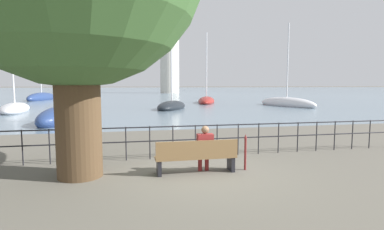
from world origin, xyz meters
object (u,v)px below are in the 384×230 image
object	(u,v)px
sailboat_2	(63,117)
closed_umbrella	(245,150)
seated_person_left	(205,147)
sailboat_4	(206,101)
sailboat_3	(42,98)
sailboat_0	(15,108)
sailboat_5	(172,106)
park_bench	(196,157)
harbor_lighthouse	(170,55)
sailboat_1	(286,103)

from	to	relation	value
sailboat_2	closed_umbrella	bearing A→B (deg)	-47.04
seated_person_left	sailboat_4	size ratio (longest dim) A/B	0.13
seated_person_left	sailboat_3	xyz separation A→B (m)	(-15.29, 42.68, -0.32)
closed_umbrella	sailboat_0	distance (m)	25.35
closed_umbrella	sailboat_5	size ratio (longest dim) A/B	0.08
park_bench	sailboat_4	size ratio (longest dim) A/B	0.23
sailboat_0	sailboat_5	world-z (taller)	sailboat_5
park_bench	sailboat_4	bearing A→B (deg)	74.96
sailboat_0	sailboat_4	world-z (taller)	sailboat_0
closed_umbrella	harbor_lighthouse	bearing A→B (deg)	83.86
sailboat_1	closed_umbrella	bearing A→B (deg)	-136.54
sailboat_4	harbor_lighthouse	world-z (taller)	harbor_lighthouse
sailboat_1	sailboat_4	xyz separation A→B (m)	(-7.11, 8.06, -0.05)
sailboat_0	sailboat_2	size ratio (longest dim) A/B	1.03
harbor_lighthouse	park_bench	bearing A→B (deg)	-97.11
closed_umbrella	sailboat_4	distance (m)	31.61
closed_umbrella	sailboat_0	size ratio (longest dim) A/B	0.08
park_bench	closed_umbrella	world-z (taller)	closed_umbrella
park_bench	sailboat_5	distance (m)	21.77
sailboat_0	sailboat_5	size ratio (longest dim) A/B	1.00
seated_person_left	sailboat_5	world-z (taller)	sailboat_5
sailboat_4	closed_umbrella	bearing A→B (deg)	-86.46
park_bench	sailboat_3	size ratio (longest dim) A/B	0.23
sailboat_5	closed_umbrella	bearing A→B (deg)	-68.81
sailboat_1	sailboat_4	distance (m)	10.75
sailboat_1	sailboat_5	world-z (taller)	sailboat_5
seated_person_left	harbor_lighthouse	distance (m)	81.14
harbor_lighthouse	sailboat_2	bearing A→B (deg)	-103.08
park_bench	sailboat_5	bearing A→B (deg)	83.75
sailboat_1	sailboat_4	size ratio (longest dim) A/B	1.00
closed_umbrella	sailboat_0	world-z (taller)	sailboat_0
sailboat_0	harbor_lighthouse	distance (m)	63.07
sailboat_4	sailboat_2	bearing A→B (deg)	-110.85
seated_person_left	sailboat_4	world-z (taller)	sailboat_4
seated_person_left	sailboat_3	distance (m)	45.33
sailboat_1	sailboat_3	xyz separation A→B (m)	(-30.46, 19.94, 0.05)
sailboat_0	sailboat_1	distance (m)	27.16
park_bench	sailboat_1	bearing A→B (deg)	55.96
sailboat_5	harbor_lighthouse	xyz separation A→B (m)	(7.61, 58.32, 10.78)
sailboat_2	sailboat_3	xyz separation A→B (m)	(-9.29, 30.51, -0.00)
sailboat_4	harbor_lighthouse	size ratio (longest dim) A/B	0.40
seated_person_left	sailboat_3	world-z (taller)	sailboat_3
sailboat_1	sailboat_2	size ratio (longest dim) A/B	0.82
closed_umbrella	harbor_lighthouse	size ratio (longest dim) A/B	0.04
sailboat_4	harbor_lighthouse	bearing A→B (deg)	104.22
sailboat_2	sailboat_3	distance (m)	31.89
sailboat_1	sailboat_3	distance (m)	36.40
park_bench	harbor_lighthouse	xyz separation A→B (m)	(9.98, 79.96, 10.64)
park_bench	sailboat_1	distance (m)	27.54
sailboat_0	sailboat_4	size ratio (longest dim) A/B	1.24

